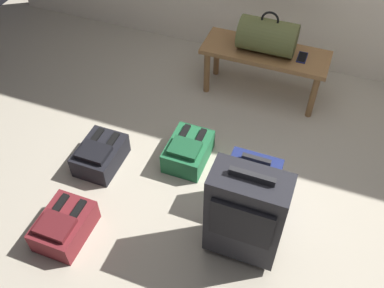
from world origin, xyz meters
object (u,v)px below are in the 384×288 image
(bench, at_px, (265,58))
(backpack_maroon, at_px, (64,226))
(cell_phone, at_px, (302,57))
(duffel_bag_olive, at_px, (268,36))
(suitcase_small_navy, at_px, (253,181))
(backpack_green, at_px, (188,151))
(suitcase_upright_charcoal, at_px, (246,215))
(backpack_dark, at_px, (100,155))

(bench, distance_m, backpack_maroon, 1.97)
(cell_phone, bearing_deg, duffel_bag_olive, -178.97)
(duffel_bag_olive, bearing_deg, suitcase_small_navy, -78.69)
(suitcase_small_navy, relative_size, backpack_green, 1.21)
(backpack_green, bearing_deg, suitcase_upright_charcoal, -45.19)
(bench, xyz_separation_m, duffel_bag_olive, (-0.00, 0.00, 0.20))
(duffel_bag_olive, relative_size, backpack_maroon, 1.16)
(suitcase_small_navy, relative_size, backpack_dark, 1.21)
(bench, bearing_deg, backpack_green, -108.21)
(duffel_bag_olive, distance_m, suitcase_small_navy, 1.20)
(bench, bearing_deg, backpack_dark, -126.75)
(duffel_bag_olive, xyz_separation_m, backpack_dark, (-0.88, -1.18, -0.47))
(suitcase_small_navy, relative_size, backpack_maroon, 1.21)
(backpack_maroon, bearing_deg, duffel_bag_olive, 65.87)
(cell_phone, xyz_separation_m, suitcase_upright_charcoal, (-0.02, -1.50, -0.06))
(backpack_green, bearing_deg, duffel_bag_olive, 71.96)
(bench, bearing_deg, cell_phone, 1.04)
(duffel_bag_olive, distance_m, backpack_dark, 1.54)
(backpack_dark, bearing_deg, backpack_maroon, -82.57)
(duffel_bag_olive, xyz_separation_m, backpack_maroon, (-0.80, -1.78, -0.47))
(suitcase_upright_charcoal, xyz_separation_m, suitcase_small_navy, (-0.04, 0.36, -0.14))
(duffel_bag_olive, height_order, backpack_dark, duffel_bag_olive)
(suitcase_upright_charcoal, bearing_deg, duffel_bag_olive, 100.20)
(backpack_maroon, height_order, backpack_green, same)
(suitcase_upright_charcoal, relative_size, backpack_maroon, 1.94)
(backpack_maroon, relative_size, backpack_green, 1.00)
(duffel_bag_olive, relative_size, suitcase_small_navy, 0.96)
(cell_phone, bearing_deg, backpack_dark, -134.54)
(backpack_maroon, bearing_deg, suitcase_small_navy, 32.24)
(cell_phone, height_order, backpack_green, cell_phone)
(suitcase_small_navy, distance_m, backpack_green, 0.59)
(cell_phone, bearing_deg, suitcase_upright_charcoal, -90.75)
(bench, bearing_deg, backpack_maroon, -114.21)
(backpack_dark, bearing_deg, bench, 53.25)
(backpack_dark, bearing_deg, suitcase_upright_charcoal, -15.27)
(suitcase_upright_charcoal, bearing_deg, cell_phone, 89.25)
(bench, distance_m, cell_phone, 0.29)
(backpack_dark, height_order, backpack_green, same)
(duffel_bag_olive, height_order, backpack_maroon, duffel_bag_olive)
(cell_phone, xyz_separation_m, backpack_maroon, (-1.09, -1.79, -0.35))
(suitcase_upright_charcoal, xyz_separation_m, backpack_green, (-0.57, 0.57, -0.28))
(suitcase_upright_charcoal, height_order, suitcase_small_navy, suitcase_upright_charcoal)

